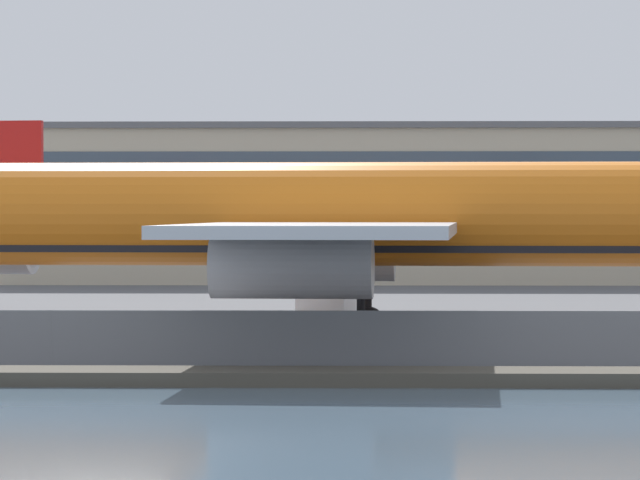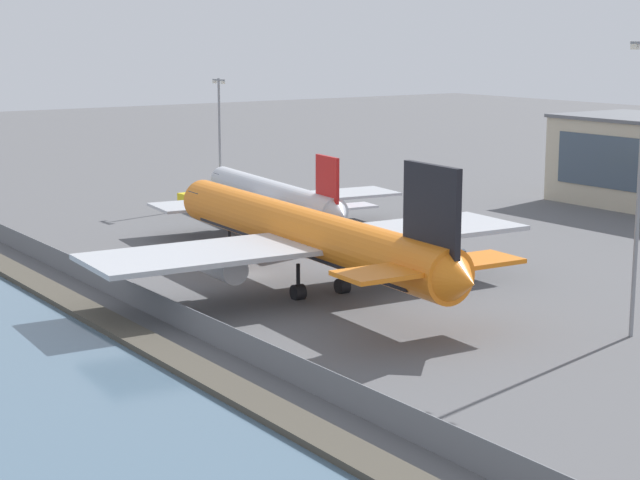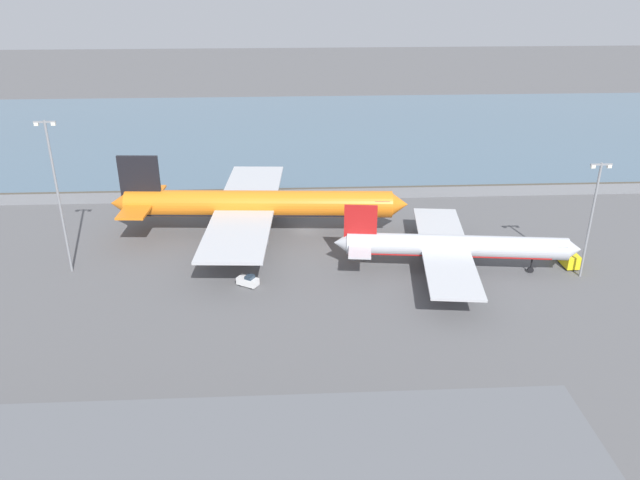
% 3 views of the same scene
% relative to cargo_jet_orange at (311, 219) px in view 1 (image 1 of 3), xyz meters
% --- Properties ---
extents(ground_plane, '(500.00, 500.00, 0.00)m').
position_rel_cargo_jet_orange_xyz_m(ground_plane, '(-9.05, -0.70, -5.55)').
color(ground_plane, '#565659').
extents(shoreline_seawall, '(320.00, 3.00, 0.50)m').
position_rel_cargo_jet_orange_xyz_m(shoreline_seawall, '(-9.05, -21.20, -5.30)').
color(shoreline_seawall, '#474238').
rests_on(shoreline_seawall, ground).
extents(perimeter_fence, '(280.00, 0.10, 2.27)m').
position_rel_cargo_jet_orange_xyz_m(perimeter_fence, '(-9.05, -16.70, -4.42)').
color(perimeter_fence, slate).
rests_on(perimeter_fence, ground).
extents(cargo_jet_orange, '(52.65, 45.52, 14.56)m').
position_rel_cargo_jet_orange_xyz_m(cargo_jet_orange, '(0.00, 0.00, 0.00)').
color(cargo_jet_orange, orange).
rests_on(cargo_jet_orange, ground).
extents(baggage_tug, '(3.57, 3.02, 1.80)m').
position_rel_cargo_jet_orange_xyz_m(baggage_tug, '(0.32, 19.50, -4.75)').
color(baggage_tug, white).
rests_on(baggage_tug, ground).
extents(terminal_building, '(70.94, 17.77, 12.92)m').
position_rel_cargo_jet_orange_xyz_m(terminal_building, '(6.71, 70.83, 0.92)').
color(terminal_building, '#BCB299').
rests_on(terminal_building, ground).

